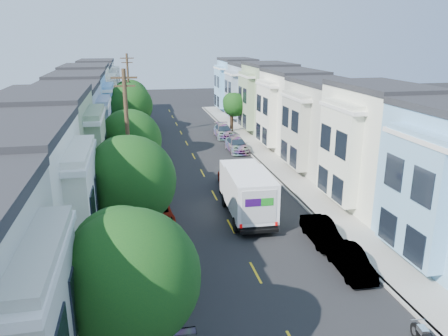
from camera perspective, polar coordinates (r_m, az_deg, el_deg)
name	(u,v)px	position (r m, az deg, el deg)	size (l,w,h in m)	color
ground	(231,227)	(29.01, 0.91, -7.66)	(160.00, 160.00, 0.00)	black
road_slab	(198,164)	(42.88, -3.45, 0.50)	(12.00, 70.00, 0.02)	black
curb_left	(135,167)	(42.47, -11.55, 0.12)	(0.30, 70.00, 0.15)	gray
curb_right	(257,160)	(44.09, 4.35, 1.03)	(0.30, 70.00, 0.15)	gray
sidewalk_left	(121,168)	(42.50, -13.30, 0.01)	(2.60, 70.00, 0.15)	gray
sidewalk_right	(269,159)	(44.46, 5.96, 1.12)	(2.60, 70.00, 0.15)	gray
centerline	(198,164)	(42.89, -3.45, 0.49)	(0.12, 70.00, 0.01)	gold
townhouse_row_left	(79,171)	(42.83, -18.37, -0.38)	(5.00, 70.00, 8.50)	beige
townhouse_row_right	(305,158)	(45.75, 10.51, 1.28)	(5.00, 70.00, 8.50)	beige
tree_a	(128,278)	(14.48, -12.44, -13.91)	(4.45, 4.45, 6.95)	black
tree_b	(128,181)	(22.74, -12.38, -1.73)	(4.70, 4.70, 7.30)	black
tree_c	(129,141)	(32.05, -12.31, 3.49)	(4.48, 4.48, 7.11)	black
tree_d	(129,106)	(44.26, -12.33, 7.94)	(4.46, 4.46, 7.75)	black
tree_e	(130,98)	(57.98, -12.23, 8.92)	(4.70, 4.70, 6.82)	black
tree_far_r	(234,105)	(57.09, 1.31, 8.23)	(3.10, 3.10, 5.11)	black
utility_pole_near	(129,148)	(28.60, -12.36, 2.53)	(1.60, 0.26, 10.00)	#42301E
utility_pole_far	(129,96)	(54.20, -12.28, 9.13)	(1.60, 0.26, 10.00)	#42301E
fedex_truck	(247,191)	(29.90, 3.02, -3.02)	(2.71, 7.03, 3.37)	white
lead_sedan	(232,181)	(35.93, 0.99, -1.66)	(2.12, 4.59, 1.28)	black
parked_left_b	(165,290)	(21.37, -7.77, -15.52)	(1.50, 3.91, 1.27)	black
parked_left_c	(154,212)	(29.70, -9.12, -5.76)	(2.41, 5.22, 1.45)	#BEBEBE
parked_left_d	(148,168)	(39.93, -9.91, -0.02)	(1.51, 3.94, 1.28)	#491017
parked_right_a	(350,261)	(24.46, 16.13, -11.59)	(1.38, 3.90, 1.30)	#4B4F50
parked_right_b	(321,231)	(27.39, 12.59, -8.08)	(1.42, 4.03, 1.34)	#B8B4C8
parked_right_c	(237,145)	(47.49, 1.68, 3.03)	(2.02, 4.81, 1.44)	black
parked_right_d	(223,131)	(54.35, -0.08, 4.82)	(2.09, 4.98, 1.49)	black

